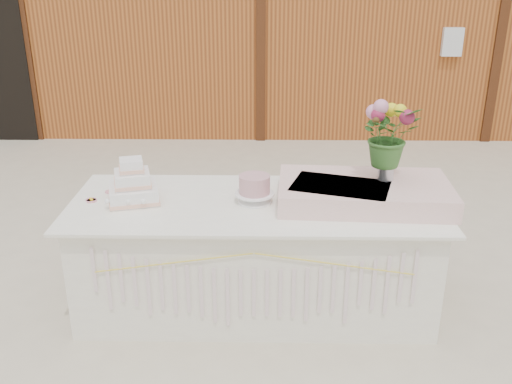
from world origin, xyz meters
TOP-DOWN VIEW (x-y plane):
  - ground at (0.00, 0.00)m, footprint 80.00×80.00m
  - barn at (-0.01, 5.99)m, footprint 12.60×4.60m
  - cake_table at (0.00, -0.00)m, footprint 2.40×1.00m
  - wedding_cake at (-0.79, 0.01)m, footprint 0.39×0.39m
  - pink_cake_stand at (-0.00, -0.00)m, footprint 0.25×0.25m
  - satin_runner at (0.70, 0.01)m, footprint 1.12×0.69m
  - flower_vase at (0.84, 0.07)m, footprint 0.10×0.10m
  - bouquet at (0.84, 0.07)m, footprint 0.41×0.37m
  - loose_flowers at (-1.04, 0.00)m, footprint 0.24×0.36m

SIDE VIEW (x-z plane):
  - ground at x=0.00m, z-range 0.00..0.00m
  - cake_table at x=0.00m, z-range 0.00..0.77m
  - loose_flowers at x=-1.04m, z-range 0.77..0.79m
  - satin_runner at x=0.70m, z-range 0.77..0.91m
  - wedding_cake at x=-0.79m, z-range 0.72..1.01m
  - pink_cake_stand at x=0.00m, z-range 0.78..0.96m
  - flower_vase at x=0.84m, z-range 0.91..1.05m
  - bouquet at x=0.84m, z-range 1.05..1.45m
  - barn at x=-0.01m, z-range 0.03..3.33m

